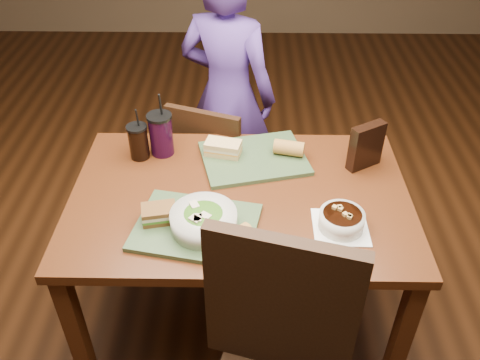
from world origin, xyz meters
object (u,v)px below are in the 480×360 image
(chip_bag, at_px, (366,146))
(tray_near, at_px, (196,227))
(chair_far, at_px, (206,167))
(sandwich_far, at_px, (223,148))
(cup_cola, at_px, (138,142))
(sandwich_near, at_px, (159,214))
(baguette_far, at_px, (289,148))
(tray_far, at_px, (254,158))
(baguette_near, at_px, (234,239))
(salad_bowl, at_px, (204,219))
(diner, at_px, (228,96))
(soup_bowl, at_px, (342,220))
(dining_table, at_px, (240,212))
(cup_berry, at_px, (161,134))

(chip_bag, bearing_deg, tray_near, 179.84)
(chair_far, bearing_deg, sandwich_far, -71.42)
(cup_cola, bearing_deg, chair_far, 51.90)
(tray_near, relative_size, sandwich_near, 3.15)
(sandwich_far, bearing_deg, baguette_far, 0.31)
(chip_bag, bearing_deg, cup_cola, 146.08)
(tray_far, height_order, baguette_near, baguette_near)
(salad_bowl, bearing_deg, diner, 87.55)
(diner, relative_size, sandwich_near, 10.64)
(cup_cola, relative_size, chip_bag, 1.21)
(tray_near, distance_m, soup_bowl, 0.51)
(diner, bearing_deg, baguette_near, 114.20)
(soup_bowl, distance_m, baguette_near, 0.39)
(sandwich_near, xyz_separation_m, chip_bag, (0.78, 0.36, 0.05))
(chair_far, height_order, sandwich_far, chair_far)
(dining_table, height_order, baguette_far, baguette_far)
(baguette_near, xyz_separation_m, cup_cola, (-0.41, 0.54, 0.03))
(dining_table, bearing_deg, tray_near, -128.02)
(diner, bearing_deg, sandwich_near, 99.72)
(sandwich_near, distance_m, chip_bag, 0.87)
(salad_bowl, bearing_deg, tray_near, 158.55)
(cup_berry, bearing_deg, tray_far, -7.16)
(soup_bowl, relative_size, baguette_far, 1.56)
(cup_cola, bearing_deg, dining_table, -29.90)
(soup_bowl, relative_size, sandwich_far, 1.22)
(sandwich_near, bearing_deg, chair_far, 81.82)
(diner, bearing_deg, baguette_far, 135.45)
(tray_near, bearing_deg, chip_bag, 30.80)
(diner, height_order, tray_near, diner)
(baguette_near, relative_size, chip_bag, 0.67)
(dining_table, height_order, baguette_near, baguette_near)
(salad_bowl, relative_size, baguette_near, 1.80)
(salad_bowl, bearing_deg, sandwich_near, 166.58)
(diner, relative_size, sandwich_far, 8.87)
(soup_bowl, height_order, sandwich_near, soup_bowl)
(sandwich_near, relative_size, cup_berry, 0.47)
(chair_far, height_order, cup_berry, cup_berry)
(dining_table, xyz_separation_m, cup_berry, (-0.33, 0.28, 0.18))
(dining_table, distance_m, salad_bowl, 0.28)
(diner, relative_size, baguette_far, 11.38)
(chip_bag, bearing_deg, dining_table, 170.34)
(tray_far, distance_m, cup_cola, 0.48)
(soup_bowl, xyz_separation_m, sandwich_far, (-0.43, 0.42, 0.01))
(sandwich_far, xyz_separation_m, chip_bag, (0.58, -0.05, 0.05))
(chair_far, relative_size, diner, 0.59)
(sandwich_far, bearing_deg, tray_far, -8.04)
(baguette_far, bearing_deg, diner, 114.36)
(soup_bowl, distance_m, sandwich_far, 0.61)
(tray_near, distance_m, salad_bowl, 0.06)
(tray_near, xyz_separation_m, cup_berry, (-0.18, 0.47, 0.08))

